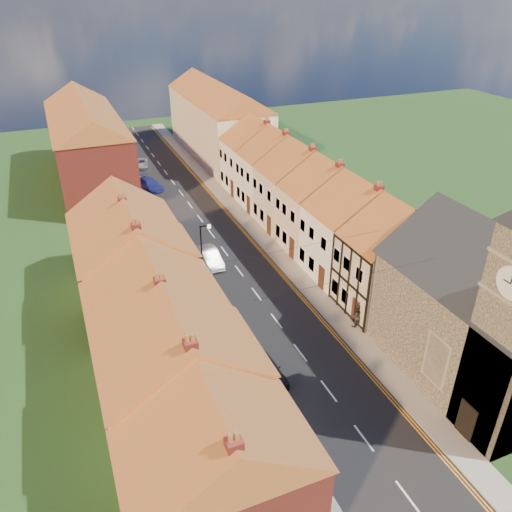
{
  "coord_description": "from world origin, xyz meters",
  "views": [
    {
      "loc": [
        -13.19,
        -13.85,
        22.9
      ],
      "look_at": [
        0.05,
        18.21,
        3.5
      ],
      "focal_mm": 35.0,
      "sensor_mm": 36.0,
      "label": 1
    }
  ],
  "objects_px": {
    "car_distant": "(141,163)",
    "car_near": "(265,368)",
    "pedestrian_left": "(263,381)",
    "church": "(496,305)",
    "lamppost": "(203,255)",
    "car_far": "(150,184)",
    "car_mid": "(210,257)",
    "pedestrian_right": "(356,316)"
  },
  "relations": [
    {
      "from": "car_distant",
      "to": "pedestrian_left",
      "type": "bearing_deg",
      "value": -80.98
    },
    {
      "from": "pedestrian_right",
      "to": "church",
      "type": "bearing_deg",
      "value": 124.76
    },
    {
      "from": "car_far",
      "to": "pedestrian_right",
      "type": "bearing_deg",
      "value": -94.05
    },
    {
      "from": "car_mid",
      "to": "pedestrian_right",
      "type": "distance_m",
      "value": 15.01
    },
    {
      "from": "car_mid",
      "to": "pedestrian_left",
      "type": "xyz_separation_m",
      "value": [
        -1.87,
        -16.73,
        0.21
      ]
    },
    {
      "from": "lamppost",
      "to": "car_distant",
      "type": "height_order",
      "value": "lamppost"
    },
    {
      "from": "church",
      "to": "lamppost",
      "type": "height_order",
      "value": "church"
    },
    {
      "from": "car_near",
      "to": "pedestrian_right",
      "type": "distance_m",
      "value": 8.62
    },
    {
      "from": "car_far",
      "to": "car_distant",
      "type": "height_order",
      "value": "car_far"
    },
    {
      "from": "church",
      "to": "pedestrian_right",
      "type": "bearing_deg",
      "value": 118.89
    },
    {
      "from": "car_far",
      "to": "pedestrian_left",
      "type": "distance_m",
      "value": 37.24
    },
    {
      "from": "car_near",
      "to": "pedestrian_right",
      "type": "bearing_deg",
      "value": 10.35
    },
    {
      "from": "car_distant",
      "to": "pedestrian_left",
      "type": "distance_m",
      "value": 45.95
    },
    {
      "from": "car_near",
      "to": "car_mid",
      "type": "bearing_deg",
      "value": 80.39
    },
    {
      "from": "car_distant",
      "to": "car_mid",
      "type": "bearing_deg",
      "value": -78.23
    },
    {
      "from": "car_near",
      "to": "car_distant",
      "type": "bearing_deg",
      "value": 84.07
    },
    {
      "from": "pedestrian_right",
      "to": "car_mid",
      "type": "bearing_deg",
      "value": -55.96
    },
    {
      "from": "car_near",
      "to": "car_mid",
      "type": "distance_m",
      "value": 15.57
    },
    {
      "from": "lamppost",
      "to": "car_near",
      "type": "distance_m",
      "value": 11.62
    },
    {
      "from": "church",
      "to": "pedestrian_left",
      "type": "bearing_deg",
      "value": 162.29
    },
    {
      "from": "car_distant",
      "to": "pedestrian_right",
      "type": "distance_m",
      "value": 43.13
    },
    {
      "from": "church",
      "to": "car_far",
      "type": "distance_m",
      "value": 43.63
    },
    {
      "from": "lamppost",
      "to": "pedestrian_left",
      "type": "bearing_deg",
      "value": -90.19
    },
    {
      "from": "church",
      "to": "car_far",
      "type": "xyz_separation_m",
      "value": [
        -12.56,
        41.46,
        -5.23
      ]
    },
    {
      "from": "church",
      "to": "lamppost",
      "type": "bearing_deg",
      "value": 128.3
    },
    {
      "from": "church",
      "to": "car_mid",
      "type": "bearing_deg",
      "value": 118.43
    },
    {
      "from": "car_far",
      "to": "car_distant",
      "type": "xyz_separation_m",
      "value": [
        0.62,
        8.7,
        -0.12
      ]
    },
    {
      "from": "church",
      "to": "lamppost",
      "type": "xyz_separation_m",
      "value": [
        -13.17,
        16.68,
        -2.34
      ]
    },
    {
      "from": "pedestrian_right",
      "to": "pedestrian_left",
      "type": "bearing_deg",
      "value": 27.23
    },
    {
      "from": "church",
      "to": "car_mid",
      "type": "xyz_separation_m",
      "value": [
        -11.34,
        20.95,
        -5.18
      ]
    },
    {
      "from": "car_mid",
      "to": "pedestrian_right",
      "type": "relative_size",
      "value": 2.23
    },
    {
      "from": "church",
      "to": "car_far",
      "type": "bearing_deg",
      "value": 106.86
    },
    {
      "from": "car_distant",
      "to": "pedestrian_left",
      "type": "height_order",
      "value": "pedestrian_left"
    },
    {
      "from": "car_distant",
      "to": "car_near",
      "type": "bearing_deg",
      "value": -80.19
    },
    {
      "from": "church",
      "to": "car_mid",
      "type": "height_order",
      "value": "church"
    },
    {
      "from": "car_distant",
      "to": "car_far",
      "type": "bearing_deg",
      "value": -83.5
    },
    {
      "from": "car_near",
      "to": "car_distant",
      "type": "xyz_separation_m",
      "value": [
        0.62,
        44.73,
        -0.18
      ]
    },
    {
      "from": "car_mid",
      "to": "car_far",
      "type": "xyz_separation_m",
      "value": [
        -1.22,
        20.51,
        -0.05
      ]
    },
    {
      "from": "car_distant",
      "to": "church",
      "type": "bearing_deg",
      "value": -66.0
    },
    {
      "from": "car_far",
      "to": "car_mid",
      "type": "bearing_deg",
      "value": -104.47
    },
    {
      "from": "car_far",
      "to": "pedestrian_left",
      "type": "relative_size",
      "value": 2.85
    },
    {
      "from": "car_near",
      "to": "pedestrian_left",
      "type": "bearing_deg",
      "value": -123.69
    }
  ]
}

